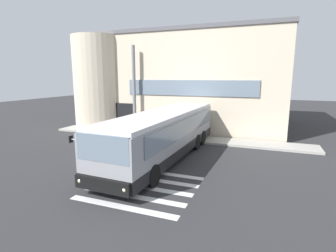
{
  "coord_description": "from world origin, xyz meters",
  "views": [
    {
      "loc": [
        6.66,
        -13.47,
        4.64
      ],
      "look_at": [
        0.8,
        1.91,
        1.5
      ],
      "focal_mm": 27.58,
      "sensor_mm": 36.0,
      "label": 1
    }
  ],
  "objects_px": {
    "entry_support_column": "(134,89)",
    "bus_main_foreground": "(164,136)",
    "passenger_near_column": "(140,122)",
    "passenger_by_doorway": "(151,123)"
  },
  "relations": [
    {
      "from": "entry_support_column",
      "to": "bus_main_foreground",
      "type": "bearing_deg",
      "value": -48.76
    },
    {
      "from": "entry_support_column",
      "to": "bus_main_foreground",
      "type": "height_order",
      "value": "entry_support_column"
    },
    {
      "from": "bus_main_foreground",
      "to": "passenger_near_column",
      "type": "xyz_separation_m",
      "value": [
        -4.01,
        4.77,
        -0.22
      ]
    },
    {
      "from": "entry_support_column",
      "to": "passenger_by_doorway",
      "type": "bearing_deg",
      "value": -20.18
    },
    {
      "from": "bus_main_foreground",
      "to": "passenger_by_doorway",
      "type": "distance_m",
      "value": 5.78
    },
    {
      "from": "bus_main_foreground",
      "to": "passenger_near_column",
      "type": "bearing_deg",
      "value": 130.06
    },
    {
      "from": "entry_support_column",
      "to": "bus_main_foreground",
      "type": "xyz_separation_m",
      "value": [
        4.83,
        -5.51,
        -2.3
      ]
    },
    {
      "from": "entry_support_column",
      "to": "passenger_near_column",
      "type": "relative_size",
      "value": 4.16
    },
    {
      "from": "entry_support_column",
      "to": "passenger_near_column",
      "type": "xyz_separation_m",
      "value": [
        0.82,
        -0.74,
        -2.52
      ]
    },
    {
      "from": "entry_support_column",
      "to": "passenger_near_column",
      "type": "height_order",
      "value": "entry_support_column"
    }
  ]
}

